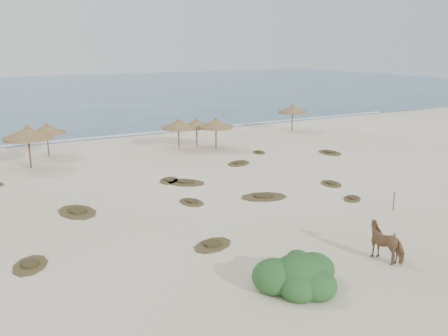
{
  "coord_description": "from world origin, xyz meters",
  "views": [
    {
      "loc": [
        -13.5,
        -19.38,
        8.4
      ],
      "look_at": [
        0.32,
        5.0,
        1.44
      ],
      "focal_mm": 40.0,
      "sensor_mm": 36.0,
      "label": 1
    }
  ],
  "objects": [
    {
      "name": "scrub_7",
      "position": [
        4.71,
        10.59,
        0.05
      ],
      "size": [
        2.55,
        2.32,
        0.16
      ],
      "rotation": [
        0.0,
        0.0,
        0.57
      ],
      "color": "brown",
      "rests_on": "ground"
    },
    {
      "name": "scrub_13",
      "position": [
        -1.54,
        8.74,
        0.05
      ],
      "size": [
        2.0,
        2.21,
        0.16
      ],
      "rotation": [
        0.0,
        0.0,
        1.01
      ],
      "color": "brown",
      "rests_on": "ground"
    },
    {
      "name": "scrub_9",
      "position": [
        1.72,
        2.92,
        0.05
      ],
      "size": [
        3.08,
        2.52,
        0.16
      ],
      "rotation": [
        0.0,
        0.0,
        2.8
      ],
      "color": "brown",
      "rests_on": "ground"
    },
    {
      "name": "ground",
      "position": [
        0.0,
        0.0,
        0.0
      ],
      "size": [
        160.0,
        160.0,
        0.0
      ],
      "primitive_type": "plane",
      "color": "#FAEACD",
      "rests_on": "ground"
    },
    {
      "name": "scrub_2",
      "position": [
        -2.26,
        4.04,
        0.05
      ],
      "size": [
        1.33,
        1.85,
        0.16
      ],
      "rotation": [
        0.0,
        0.0,
        1.69
      ],
      "color": "brown",
      "rests_on": "ground"
    },
    {
      "name": "scrub_10",
      "position": [
        8.06,
        13.01,
        0.05
      ],
      "size": [
        1.4,
        1.7,
        0.16
      ],
      "rotation": [
        0.0,
        0.0,
        1.22
      ],
      "color": "brown",
      "rests_on": "ground"
    },
    {
      "name": "scrub_11",
      "position": [
        -4.09,
        -1.79,
        0.05
      ],
      "size": [
        2.36,
        2.01,
        0.16
      ],
      "rotation": [
        0.0,
        0.0,
        0.43
      ],
      "color": "brown",
      "rests_on": "ground"
    },
    {
      "name": "scrub_0",
      "position": [
        -11.24,
        -0.06,
        0.05
      ],
      "size": [
        1.94,
        2.31,
        0.16
      ],
      "rotation": [
        0.0,
        0.0,
        1.18
      ],
      "color": "brown",
      "rests_on": "ground"
    },
    {
      "name": "ocean",
      "position": [
        0.0,
        75.0,
        0.0
      ],
      "size": [
        200.0,
        100.0,
        0.01
      ],
      "primitive_type": "cube",
      "color": "#265474",
      "rests_on": "ground"
    },
    {
      "name": "foam_line",
      "position": [
        0.0,
        26.0,
        0.0
      ],
      "size": [
        70.0,
        0.6,
        0.01
      ],
      "primitive_type": "cube",
      "color": "silver",
      "rests_on": "ground"
    },
    {
      "name": "palapa_1",
      "position": [
        -6.75,
        19.98,
        2.06
      ],
      "size": [
        3.54,
        3.54,
        2.65
      ],
      "rotation": [
        0.0,
        0.0,
        -0.3
      ],
      "color": "brown",
      "rests_on": "ground"
    },
    {
      "name": "scrub_5",
      "position": [
        12.9,
        10.14,
        0.05
      ],
      "size": [
        1.84,
        2.53,
        0.16
      ],
      "rotation": [
        0.0,
        0.0,
        1.42
      ],
      "color": "brown",
      "rests_on": "ground"
    },
    {
      "name": "palapa_3",
      "position": [
        3.15,
        17.53,
        2.02
      ],
      "size": [
        3.55,
        3.55,
        2.61
      ],
      "rotation": [
        0.0,
        0.0,
        -0.34
      ],
      "color": "brown",
      "rests_on": "ground"
    },
    {
      "name": "scrub_1",
      "position": [
        -8.09,
        5.48,
        0.05
      ],
      "size": [
        2.17,
        2.93,
        0.16
      ],
      "rotation": [
        0.0,
        0.0,
        1.74
      ],
      "color": "brown",
      "rests_on": "ground"
    },
    {
      "name": "scrub_4",
      "position": [
        6.86,
        3.12,
        0.05
      ],
      "size": [
        1.64,
        2.05,
        0.16
      ],
      "rotation": [
        0.0,
        0.0,
        1.26
      ],
      "color": "brown",
      "rests_on": "ground"
    },
    {
      "name": "palapa_4",
      "position": [
        4.87,
        17.67,
        1.93
      ],
      "size": [
        2.66,
        2.66,
        2.48
      ],
      "rotation": [
        0.0,
        0.0,
        0.0
      ],
      "color": "brown",
      "rests_on": "ground"
    },
    {
      "name": "bush",
      "position": [
        -3.25,
        -6.64,
        0.48
      ],
      "size": [
        3.24,
        2.86,
        1.45
      ],
      "rotation": [
        0.0,
        0.0,
        0.14
      ],
      "color": "#2D622A",
      "rests_on": "ground"
    },
    {
      "name": "scrub_12",
      "position": [
        5.82,
        0.2,
        0.05
      ],
      "size": [
        1.7,
        1.63,
        0.16
      ],
      "rotation": [
        0.0,
        0.0,
        0.68
      ],
      "color": "brown",
      "rests_on": "ground"
    },
    {
      "name": "fence_post_far",
      "position": [
        6.3,
        -2.3,
        0.5
      ],
      "size": [
        0.09,
        0.09,
        1.01
      ],
      "primitive_type": "cylinder",
      "rotation": [
        0.0,
        0.0,
        0.28
      ],
      "color": "#6E6452",
      "rests_on": "ground"
    },
    {
      "name": "fence_post_near",
      "position": [
        1.31,
        -6.78,
        0.61
      ],
      "size": [
        0.12,
        0.12,
        1.23
      ],
      "primitive_type": "cylinder",
      "rotation": [
        0.0,
        0.0,
        -0.38
      ],
      "color": "#6E6452",
      "rests_on": "ground"
    },
    {
      "name": "scrub_3",
      "position": [
        -0.85,
        7.82,
        0.05
      ],
      "size": [
        2.91,
        2.96,
        0.16
      ],
      "rotation": [
        0.0,
        0.0,
        2.31
      ],
      "color": "brown",
      "rests_on": "ground"
    },
    {
      "name": "palapa_5",
      "position": [
        5.79,
        15.98,
        2.09
      ],
      "size": [
        3.37,
        3.37,
        2.69
      ],
      "rotation": [
        0.0,
        0.0,
        -0.2
      ],
      "color": "brown",
      "rests_on": "ground"
    },
    {
      "name": "palapa_2",
      "position": [
        -8.57,
        16.66,
        2.42
      ],
      "size": [
        3.72,
        3.72,
        3.12
      ],
      "rotation": [
        0.0,
        0.0,
        -0.13
      ],
      "color": "brown",
      "rests_on": "ground"
    },
    {
      "name": "palapa_6",
      "position": [
        16.69,
        20.1,
        2.12
      ],
      "size": [
        3.25,
        3.25,
        2.73
      ],
      "rotation": [
        0.0,
        0.0,
        -0.13
      ],
      "color": "brown",
      "rests_on": "ground"
    },
    {
      "name": "horse",
      "position": [
        1.3,
        -6.44,
        0.74
      ],
      "size": [
        1.11,
        1.87,
        1.48
      ],
      "primitive_type": "imported",
      "rotation": [
        0.0,
        0.0,
        3.33
      ],
      "color": "brown",
      "rests_on": "ground"
    }
  ]
}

